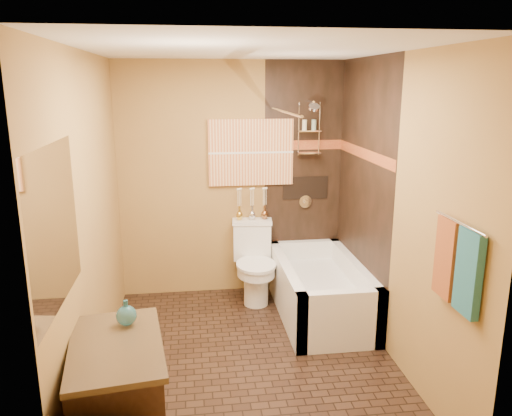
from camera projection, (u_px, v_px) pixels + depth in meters
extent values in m
plane|color=black|center=(250.00, 359.00, 4.20)|extent=(3.00, 3.00, 0.00)
cube|color=#A37E3F|center=(91.00, 222.00, 3.74)|extent=(0.02, 3.00, 2.50)
cube|color=#A37E3F|center=(395.00, 211.00, 4.05)|extent=(0.02, 3.00, 2.50)
cube|color=#A37E3F|center=(232.00, 180.00, 5.34)|extent=(2.40, 0.02, 2.50)
cube|color=#A37E3F|center=(285.00, 295.00, 2.46)|extent=(2.40, 0.02, 2.50)
plane|color=silver|center=(248.00, 49.00, 3.59)|extent=(3.00, 3.00, 0.00)
cube|color=black|center=(303.00, 179.00, 5.43)|extent=(0.85, 0.01, 2.50)
cube|color=black|center=(363.00, 192.00, 4.77)|extent=(0.01, 1.50, 2.50)
cube|color=maroon|center=(304.00, 145.00, 5.33)|extent=(0.85, 0.01, 0.10)
cube|color=maroon|center=(364.00, 154.00, 4.68)|extent=(0.01, 1.50, 0.10)
cube|color=black|center=(305.00, 188.00, 5.45)|extent=(0.50, 0.01, 0.25)
cylinder|color=silver|center=(311.00, 101.00, 5.10)|extent=(0.02, 0.26, 0.02)
cylinder|color=silver|center=(314.00, 107.00, 4.97)|extent=(0.11, 0.11, 0.09)
cylinder|color=silver|center=(305.00, 202.00, 5.47)|extent=(0.14, 0.02, 0.14)
cylinder|color=silver|center=(283.00, 111.00, 4.48)|extent=(0.03, 1.55, 0.03)
cylinder|color=silver|center=(460.00, 223.00, 2.99)|extent=(0.02, 0.55, 0.02)
cube|color=#215A6E|center=(469.00, 273.00, 2.93)|extent=(0.05, 0.22, 0.52)
cube|color=brown|center=(446.00, 258.00, 3.18)|extent=(0.05, 0.22, 0.52)
cube|color=#D06230|center=(251.00, 152.00, 5.27)|extent=(0.90, 0.04, 0.70)
cube|color=white|center=(55.00, 227.00, 2.72)|extent=(0.01, 1.00, 0.90)
cube|color=white|center=(341.00, 321.00, 4.29)|extent=(0.80, 0.10, 0.55)
cube|color=white|center=(304.00, 264.00, 5.63)|extent=(0.80, 0.10, 0.55)
cube|color=white|center=(285.00, 291.00, 4.92)|extent=(0.10, 1.50, 0.55)
cube|color=white|center=(354.00, 287.00, 5.01)|extent=(0.10, 1.50, 0.55)
cube|color=white|center=(320.00, 298.00, 4.99)|extent=(0.64, 1.34, 0.35)
cube|color=white|center=(252.00, 241.00, 5.42)|extent=(0.42, 0.22, 0.40)
cube|color=white|center=(252.00, 222.00, 5.37)|extent=(0.44, 0.24, 0.04)
cylinder|color=white|center=(256.00, 286.00, 5.21)|extent=(0.25, 0.25, 0.40)
cylinder|color=white|center=(256.00, 270.00, 5.17)|extent=(0.39, 0.39, 0.11)
cylinder|color=white|center=(256.00, 265.00, 5.15)|extent=(0.41, 0.41, 0.03)
cube|color=black|center=(118.00, 404.00, 3.03)|extent=(0.61, 0.89, 0.74)
cube|color=black|center=(116.00, 346.00, 2.94)|extent=(0.65, 0.94, 0.04)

